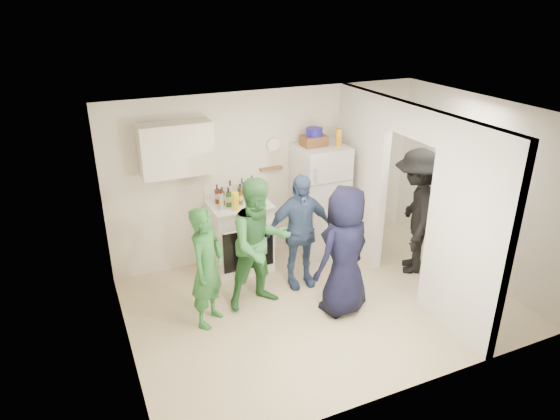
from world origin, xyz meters
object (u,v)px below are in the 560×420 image
object	(u,v)px
wicker_basket	(314,141)
yellow_cup_stack_top	(339,137)
fridge	(320,200)
person_denim	(299,231)
person_nook	(415,212)
blue_bowl	(314,132)
person_green_center	(260,244)
person_navy	(344,251)
stove	(240,235)
person_green_left	(207,268)

from	to	relation	value
wicker_basket	yellow_cup_stack_top	xyz separation A→B (m)	(0.32, -0.15, 0.05)
fridge	person_denim	bearing A→B (deg)	-133.07
wicker_basket	person_nook	xyz separation A→B (m)	(1.06, -1.10, -0.87)
yellow_cup_stack_top	blue_bowl	bearing A→B (deg)	154.89
wicker_basket	person_green_center	size ratio (longest dim) A/B	0.20
person_nook	yellow_cup_stack_top	bearing A→B (deg)	-108.67
yellow_cup_stack_top	person_navy	bearing A→B (deg)	-115.85
stove	yellow_cup_stack_top	size ratio (longest dim) A/B	4.05
person_navy	wicker_basket	bearing A→B (deg)	-120.53
wicker_basket	person_navy	size ratio (longest dim) A/B	0.21
yellow_cup_stack_top	person_navy	size ratio (longest dim) A/B	0.15
stove	blue_bowl	distance (m)	1.83
fridge	person_navy	world-z (taller)	fridge
yellow_cup_stack_top	person_green_center	xyz separation A→B (m)	(-1.59, -0.89, -0.96)
person_green_left	person_green_center	distance (m)	0.73
person_nook	person_green_center	bearing A→B (deg)	-57.94
person_denim	person_nook	bearing A→B (deg)	-5.85
fridge	person_green_center	world-z (taller)	person_green_center
fridge	person_nook	world-z (taller)	person_nook
person_green_left	stove	bearing A→B (deg)	9.59
person_green_center	blue_bowl	bearing A→B (deg)	35.00
person_green_center	person_navy	distance (m)	1.05
yellow_cup_stack_top	fridge	bearing A→B (deg)	155.56
fridge	person_nook	size ratio (longest dim) A/B	0.94
person_navy	person_nook	world-z (taller)	person_nook
wicker_basket	person_denim	size ratio (longest dim) A/B	0.22
stove	person_denim	xyz separation A→B (m)	(0.57, -0.79, 0.30)
fridge	person_nook	bearing A→B (deg)	-47.59
person_green_left	person_nook	xyz separation A→B (m)	(3.04, 0.07, 0.15)
person_green_left	person_navy	xyz separation A→B (m)	(1.61, -0.43, 0.08)
person_green_left	person_navy	size ratio (longest dim) A/B	0.91
stove	person_navy	distance (m)	1.80
stove	person_navy	world-z (taller)	person_navy
person_green_center	person_denim	bearing A→B (deg)	15.15
wicker_basket	blue_bowl	bearing A→B (deg)	0.00
blue_bowl	person_green_center	bearing A→B (deg)	-140.64
yellow_cup_stack_top	person_nook	distance (m)	1.51
fridge	yellow_cup_stack_top	bearing A→B (deg)	-24.44
wicker_basket	person_green_center	xyz separation A→B (m)	(-1.27, -1.04, -0.91)
person_navy	yellow_cup_stack_top	bearing A→B (deg)	-132.99
stove	blue_bowl	world-z (taller)	blue_bowl
blue_bowl	yellow_cup_stack_top	size ratio (longest dim) A/B	0.96
blue_bowl	person_navy	bearing A→B (deg)	-103.38
fridge	yellow_cup_stack_top	size ratio (longest dim) A/B	6.79
person_green_left	person_denim	xyz separation A→B (m)	(1.38, 0.36, 0.04)
blue_bowl	person_green_left	distance (m)	2.57
fridge	wicker_basket	xyz separation A→B (m)	(-0.10, 0.05, 0.92)
blue_bowl	person_denim	size ratio (longest dim) A/B	0.15
stove	blue_bowl	bearing A→B (deg)	0.97
yellow_cup_stack_top	person_green_left	distance (m)	2.74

